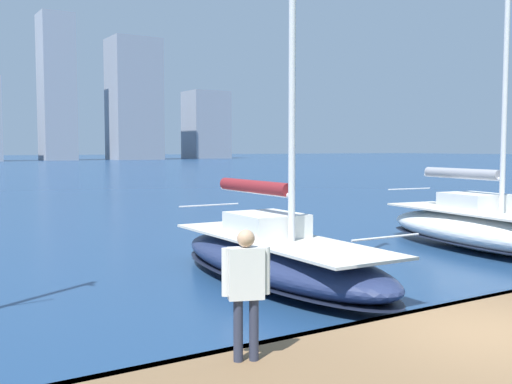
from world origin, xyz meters
TOP-DOWN VIEW (x-y plane):
  - ground_plane at (0.00, 0.00)m, footprint 600.00×600.00m
  - dock_pier at (-0.00, -0.10)m, footprint 28.00×2.80m
  - sailboat_grey at (-8.77, -6.71)m, footprint 3.70×8.66m
  - sailboat_maroon at (-0.67, -6.45)m, footprint 2.73×8.15m
  - person_white_shirt at (3.58, -0.84)m, footprint 0.57×0.32m

SIDE VIEW (x-z plane):
  - ground_plane at x=0.00m, z-range 0.00..0.00m
  - dock_pier at x=0.00m, z-range 0.24..0.84m
  - sailboat_maroon at x=-0.67m, z-range -5.20..6.50m
  - sailboat_grey at x=-8.77m, z-range -5.83..7.27m
  - person_white_shirt at x=3.58m, z-range 0.77..2.39m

